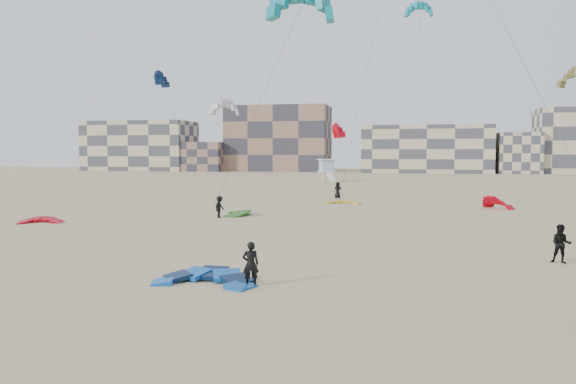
# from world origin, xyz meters

# --- Properties ---
(ground) EXTENTS (320.00, 320.00, 0.00)m
(ground) POSITION_xyz_m (0.00, 0.00, 0.00)
(ground) COLOR tan
(ground) RESTS_ON ground
(kite_ground_blue) EXTENTS (3.92, 4.13, 1.52)m
(kite_ground_blue) POSITION_xyz_m (-1.92, 1.66, 0.00)
(kite_ground_blue) COLOR blue
(kite_ground_blue) RESTS_ON ground
(kite_ground_red) EXTENTS (3.94, 4.06, 1.26)m
(kite_ground_red) POSITION_xyz_m (-20.89, 17.36, 0.00)
(kite_ground_red) COLOR red
(kite_ground_red) RESTS_ON ground
(kite_ground_green) EXTENTS (4.24, 4.04, 1.59)m
(kite_ground_green) POSITION_xyz_m (-8.13, 25.39, 0.00)
(kite_ground_green) COLOR #268117
(kite_ground_green) RESTS_ON ground
(kite_ground_red_far) EXTENTS (4.62, 4.60, 3.31)m
(kite_ground_red_far) POSITION_xyz_m (14.15, 35.89, 0.00)
(kite_ground_red_far) COLOR red
(kite_ground_red_far) RESTS_ON ground
(kite_ground_yellow) EXTENTS (3.57, 3.76, 0.60)m
(kite_ground_yellow) POSITION_xyz_m (-0.63, 37.91, 0.00)
(kite_ground_yellow) COLOR gold
(kite_ground_yellow) RESTS_ON ground
(kitesurfer_main) EXTENTS (0.76, 0.64, 1.79)m
(kitesurfer_main) POSITION_xyz_m (0.03, 1.51, 0.89)
(kitesurfer_main) COLOR black
(kitesurfer_main) RESTS_ON ground
(kitesurfer_b) EXTENTS (1.06, 0.93, 1.86)m
(kitesurfer_b) POSITION_xyz_m (13.16, 9.12, 0.93)
(kitesurfer_b) COLOR black
(kitesurfer_b) RESTS_ON ground
(kitesurfer_c) EXTENTS (0.85, 1.23, 1.75)m
(kitesurfer_c) POSITION_xyz_m (-8.84, 23.28, 0.88)
(kitesurfer_c) COLOR black
(kitesurfer_c) RESTS_ON ground
(kitesurfer_e) EXTENTS (1.08, 0.92, 1.87)m
(kitesurfer_e) POSITION_xyz_m (-1.95, 44.29, 0.94)
(kitesurfer_e) COLOR black
(kitesurfer_e) RESTS_ON ground
(kite_fly_teal_a) EXTENTS (10.83, 7.96, 15.25)m
(kite_fly_teal_a) POSITION_xyz_m (-1.01, 17.37, 14.78)
(kite_fly_teal_a) COLOR #16A5A6
(kite_fly_teal_a) RESTS_ON ground
(kite_fly_grey) EXTENTS (4.42, 4.60, 9.81)m
(kite_fly_grey) POSITION_xyz_m (-12.38, 35.14, 9.63)
(kite_fly_grey) COLOR silver
(kite_fly_grey) RESTS_ON ground
(kite_fly_olive) EXTENTS (4.84, 4.28, 11.61)m
(kite_fly_olive) POSITION_xyz_m (19.48, 32.16, 11.43)
(kite_fly_olive) COLOR olive
(kite_fly_olive) RESTS_ON ground
(kite_fly_navy) EXTENTS (9.41, 7.69, 14.85)m
(kite_fly_navy) POSITION_xyz_m (-25.14, 47.94, 14.44)
(kite_fly_navy) COLOR #0C2349
(kite_fly_navy) RESTS_ON ground
(kite_fly_teal_b) EXTENTS (3.78, 5.36, 23.54)m
(kite_fly_teal_b) POSITION_xyz_m (6.92, 55.73, 23.34)
(kite_fly_teal_b) COLOR #16A5A6
(kite_fly_teal_b) RESTS_ON ground
(kite_fly_red) EXTENTS (4.70, 4.59, 8.53)m
(kite_fly_red) POSITION_xyz_m (-3.53, 56.96, 8.00)
(kite_fly_red) COLOR red
(kite_fly_red) RESTS_ON ground
(lifeguard_tower_far) EXTENTS (3.78, 6.02, 4.03)m
(lifeguard_tower_far) POSITION_xyz_m (-8.55, 80.43, 2.00)
(lifeguard_tower_far) COLOR white
(lifeguard_tower_far) RESTS_ON ground
(condo_west_a) EXTENTS (30.00, 15.00, 14.00)m
(condo_west_a) POSITION_xyz_m (-70.00, 130.00, 7.00)
(condo_west_a) COLOR #C4B58F
(condo_west_a) RESTS_ON ground
(condo_west_b) EXTENTS (28.00, 14.00, 18.00)m
(condo_west_b) POSITION_xyz_m (-30.00, 134.00, 9.00)
(condo_west_b) COLOR #886852
(condo_west_b) RESTS_ON ground
(condo_mid) EXTENTS (32.00, 16.00, 12.00)m
(condo_mid) POSITION_xyz_m (10.00, 130.00, 6.00)
(condo_mid) COLOR #C4B58F
(condo_mid) RESTS_ON ground
(condo_fill_left) EXTENTS (12.00, 10.00, 8.00)m
(condo_fill_left) POSITION_xyz_m (-50.00, 128.00, 4.00)
(condo_fill_left) COLOR #886852
(condo_fill_left) RESTS_ON ground
(condo_fill_right) EXTENTS (10.00, 10.00, 10.00)m
(condo_fill_right) POSITION_xyz_m (32.00, 128.00, 5.00)
(condo_fill_right) COLOR #C4B58F
(condo_fill_right) RESTS_ON ground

